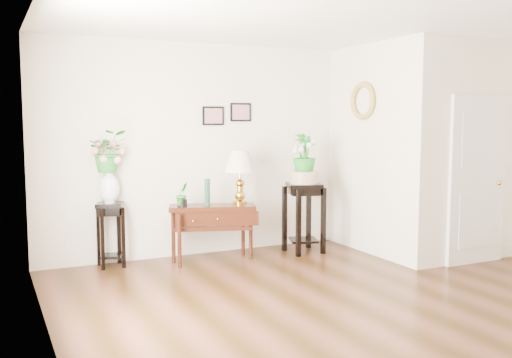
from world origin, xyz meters
TOP-DOWN VIEW (x-y plane):
  - floor at (0.00, 0.00)m, footprint 6.00×5.50m
  - ceiling at (0.00, 0.00)m, footprint 6.00×5.50m
  - wall_back at (0.00, 2.75)m, footprint 6.00×0.02m
  - wall_left at (-3.00, 0.00)m, footprint 0.02×5.50m
  - partition at (2.10, 1.77)m, footprint 1.80×1.95m
  - door at (2.10, 0.78)m, footprint 0.90×0.05m
  - art_print_left at (-0.65, 2.73)m, footprint 0.30×0.02m
  - art_print_right at (-0.25, 2.73)m, footprint 0.30×0.02m
  - wall_ornament at (1.16, 1.90)m, footprint 0.07×0.51m
  - console_table at (-0.84, 2.29)m, footprint 1.14×0.70m
  - table_lamp at (-0.46, 2.29)m, footprint 0.53×0.53m
  - green_vase at (-0.91, 2.29)m, footprint 0.07×0.07m
  - potted_plant at (-1.24, 2.29)m, footprint 0.20×0.18m
  - plant_stand_a at (-2.07, 2.57)m, footprint 0.39×0.39m
  - porcelain_vase at (-2.07, 2.57)m, footprint 0.29×0.29m
  - lily_arrangement at (-2.07, 2.57)m, footprint 0.50×0.45m
  - plant_stand_b at (0.45, 2.21)m, footprint 0.57×0.57m
  - ceramic_bowl at (0.45, 2.21)m, footprint 0.49×0.49m
  - narcissus at (0.45, 2.21)m, footprint 0.37×0.37m

SIDE VIEW (x-z plane):
  - floor at x=0.00m, z-range -0.01..0.01m
  - console_table at x=-0.84m, z-range 0.00..0.72m
  - plant_stand_a at x=-2.07m, z-range 0.00..0.79m
  - plant_stand_b at x=0.45m, z-range 0.00..0.94m
  - potted_plant at x=-1.24m, z-range 0.72..1.01m
  - green_vase at x=-0.91m, z-range 0.72..1.06m
  - porcelain_vase at x=-2.07m, z-range 0.81..1.23m
  - ceramic_bowl at x=0.45m, z-range 0.94..1.11m
  - door at x=2.10m, z-range 0.00..2.10m
  - table_lamp at x=-0.46m, z-range 0.72..1.42m
  - narcissus at x=0.45m, z-range 1.06..1.62m
  - wall_back at x=0.00m, z-range 0.00..2.80m
  - wall_left at x=-3.00m, z-range 0.00..2.80m
  - partition at x=2.10m, z-range 0.00..2.80m
  - lily_arrangement at x=-2.07m, z-range 1.19..1.71m
  - art_print_left at x=-0.65m, z-range 1.73..1.98m
  - art_print_right at x=-0.25m, z-range 1.77..2.02m
  - wall_ornament at x=1.16m, z-range 1.79..2.30m
  - ceiling at x=0.00m, z-range 2.79..2.81m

